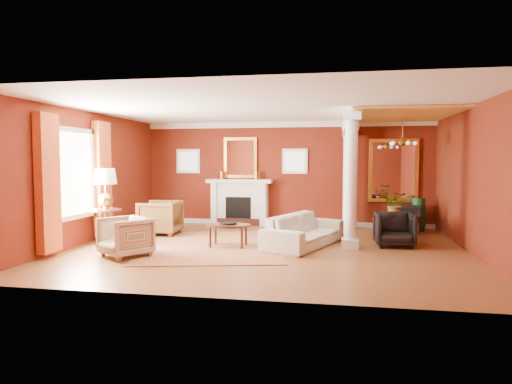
% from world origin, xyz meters
% --- Properties ---
extents(ground, '(8.00, 8.00, 0.00)m').
position_xyz_m(ground, '(0.00, 0.00, 0.00)').
color(ground, brown).
rests_on(ground, ground).
extents(room_shell, '(8.04, 7.04, 2.92)m').
position_xyz_m(room_shell, '(0.00, 0.00, 2.02)').
color(room_shell, maroon).
rests_on(room_shell, ground).
extents(fireplace, '(1.85, 0.42, 1.29)m').
position_xyz_m(fireplace, '(-1.30, 3.32, 0.65)').
color(fireplace, white).
rests_on(fireplace, ground).
extents(overmantel_mirror, '(0.95, 0.07, 1.15)m').
position_xyz_m(overmantel_mirror, '(-1.30, 3.45, 1.90)').
color(overmantel_mirror, gold).
rests_on(overmantel_mirror, fireplace).
extents(flank_window_left, '(0.70, 0.07, 0.70)m').
position_xyz_m(flank_window_left, '(-2.85, 3.46, 1.80)').
color(flank_window_left, white).
rests_on(flank_window_left, room_shell).
extents(flank_window_right, '(0.70, 0.07, 0.70)m').
position_xyz_m(flank_window_right, '(0.25, 3.46, 1.80)').
color(flank_window_right, white).
rests_on(flank_window_right, room_shell).
extents(left_window, '(0.21, 2.55, 2.60)m').
position_xyz_m(left_window, '(-3.89, -0.60, 1.42)').
color(left_window, white).
rests_on(left_window, room_shell).
extents(column_front, '(0.36, 0.36, 2.80)m').
position_xyz_m(column_front, '(1.70, 0.30, 1.43)').
color(column_front, white).
rests_on(column_front, ground).
extents(column_back, '(0.36, 0.36, 2.80)m').
position_xyz_m(column_back, '(1.70, 3.00, 1.43)').
color(column_back, white).
rests_on(column_back, ground).
extents(header_beam, '(0.30, 3.20, 0.32)m').
position_xyz_m(header_beam, '(1.70, 1.90, 2.62)').
color(header_beam, white).
rests_on(header_beam, column_front).
extents(amber_ceiling, '(2.30, 3.40, 0.04)m').
position_xyz_m(amber_ceiling, '(2.85, 1.75, 2.87)').
color(amber_ceiling, gold).
rests_on(amber_ceiling, room_shell).
extents(dining_mirror, '(1.30, 0.07, 1.70)m').
position_xyz_m(dining_mirror, '(2.90, 3.45, 1.55)').
color(dining_mirror, gold).
rests_on(dining_mirror, room_shell).
extents(chandelier, '(0.60, 0.62, 0.75)m').
position_xyz_m(chandelier, '(2.90, 1.80, 2.25)').
color(chandelier, '#AC8436').
rests_on(chandelier, room_shell).
extents(crown_trim, '(8.00, 0.08, 0.16)m').
position_xyz_m(crown_trim, '(0.00, 3.46, 2.82)').
color(crown_trim, white).
rests_on(crown_trim, room_shell).
extents(base_trim, '(8.00, 0.08, 0.12)m').
position_xyz_m(base_trim, '(0.00, 3.46, 0.06)').
color(base_trim, white).
rests_on(base_trim, ground).
extents(rug, '(3.57, 4.29, 0.02)m').
position_xyz_m(rug, '(-1.19, 0.08, 0.01)').
color(rug, maroon).
rests_on(rug, ground).
extents(sofa, '(1.46, 2.40, 0.90)m').
position_xyz_m(sofa, '(0.75, 0.38, 0.45)').
color(sofa, beige).
rests_on(sofa, ground).
extents(armchair_leopard, '(0.88, 0.94, 0.93)m').
position_xyz_m(armchair_leopard, '(-2.84, 1.25, 0.47)').
color(armchair_leopard, black).
rests_on(armchair_leopard, ground).
extents(armchair_stripe, '(1.10, 1.09, 0.83)m').
position_xyz_m(armchair_stripe, '(-2.52, -1.27, 0.42)').
color(armchair_stripe, tan).
rests_on(armchair_stripe, ground).
extents(coffee_table, '(0.96, 0.96, 0.49)m').
position_xyz_m(coffee_table, '(-0.82, 0.01, 0.44)').
color(coffee_table, black).
rests_on(coffee_table, ground).
extents(coffee_book, '(0.15, 0.09, 0.22)m').
position_xyz_m(coffee_book, '(-0.82, 0.06, 0.59)').
color(coffee_book, black).
rests_on(coffee_book, coffee_table).
extents(side_table, '(0.66, 0.66, 1.65)m').
position_xyz_m(side_table, '(-3.50, -0.16, 1.13)').
color(side_table, black).
rests_on(side_table, ground).
extents(dining_table, '(1.03, 1.51, 0.80)m').
position_xyz_m(dining_table, '(2.85, 1.79, 0.40)').
color(dining_table, black).
rests_on(dining_table, ground).
extents(dining_chair_near, '(0.81, 0.76, 0.79)m').
position_xyz_m(dining_chair_near, '(2.63, 0.70, 0.40)').
color(dining_chair_near, black).
rests_on(dining_chair_near, ground).
extents(dining_chair_far, '(0.81, 0.77, 0.78)m').
position_xyz_m(dining_chair_far, '(3.11, 2.91, 0.39)').
color(dining_chair_far, black).
rests_on(dining_chair_far, ground).
extents(green_urn, '(0.36, 0.36, 0.86)m').
position_xyz_m(green_urn, '(3.50, 3.00, 0.34)').
color(green_urn, '#133D1F').
rests_on(green_urn, ground).
extents(potted_plant, '(0.56, 0.61, 0.45)m').
position_xyz_m(potted_plant, '(2.78, 1.85, 1.02)').
color(potted_plant, '#26591E').
rests_on(potted_plant, dining_table).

